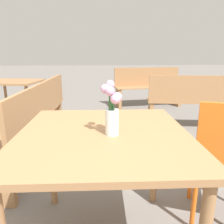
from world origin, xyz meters
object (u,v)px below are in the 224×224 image
at_px(table_front, 104,148).
at_px(bench_middle, 201,101).
at_px(bench_near, 37,116).
at_px(table_back, 14,87).
at_px(flower_vase, 112,112).
at_px(bench_far, 148,86).

relative_size(table_front, bench_middle, 0.59).
bearing_deg(bench_near, table_back, 117.81).
relative_size(flower_vase, bench_middle, 0.17).
xyz_separation_m(bench_near, bench_far, (1.81, 2.31, -0.02)).
bearing_deg(flower_vase, bench_near, 119.43).
bearing_deg(bench_middle, flower_vase, -125.92).
bearing_deg(bench_middle, bench_near, -162.58).
distance_m(table_front, bench_middle, 2.56).
relative_size(bench_middle, table_back, 1.76).
relative_size(bench_near, table_back, 2.10).
relative_size(bench_near, bench_middle, 1.20).
bearing_deg(bench_middle, table_back, 167.75).
bearing_deg(table_front, bench_far, 73.38).
height_order(table_front, bench_far, bench_far).
distance_m(flower_vase, bench_middle, 2.59).
bearing_deg(table_front, flower_vase, -41.24).
bearing_deg(table_back, flower_vase, -61.37).
xyz_separation_m(table_front, flower_vase, (0.04, -0.04, 0.22)).
bearing_deg(table_back, table_front, -61.75).
relative_size(flower_vase, bench_far, 0.19).
bearing_deg(table_front, bench_middle, 52.78).
xyz_separation_m(bench_middle, table_back, (-2.98, 0.65, 0.13)).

